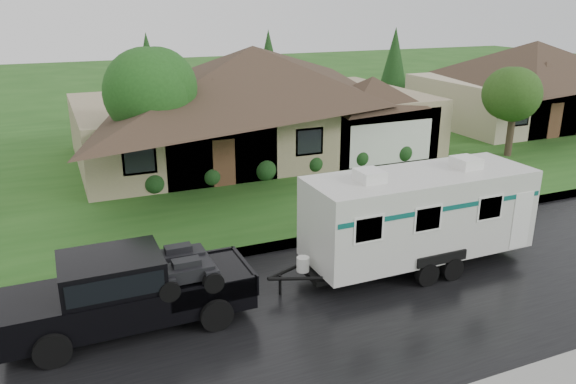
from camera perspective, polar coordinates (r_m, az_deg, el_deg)
name	(u,v)px	position (r m, az deg, el deg)	size (l,w,h in m)	color
ground	(348,267)	(17.85, 6.16, -7.63)	(140.00, 140.00, 0.00)	#235219
road	(383,297)	(16.35, 9.64, -10.43)	(140.00, 8.00, 0.01)	black
curb	(317,239)	(19.61, 2.96, -4.77)	(140.00, 0.50, 0.15)	gray
lawn	(214,153)	(30.94, -7.53, 3.99)	(140.00, 26.00, 0.15)	#235219
house_main	(260,88)	(29.85, -2.88, 10.48)	(19.44, 10.80, 6.90)	gray
house_neighbor	(538,74)	(41.63, 24.06, 10.91)	(15.12, 9.72, 6.45)	#BFAA8E
tree_left_green	(152,95)	(23.74, -13.68, 9.60)	(3.64, 3.64, 6.02)	#382B1E
tree_right_green	(516,91)	(31.37, 22.13, 9.48)	(2.97, 2.97, 4.91)	#382B1E
shrub_row	(289,165)	(26.24, 0.11, 2.76)	(13.60, 1.00, 1.00)	#143814
pickup_truck	(125,289)	(14.84, -16.20, -9.42)	(6.08, 2.31, 2.03)	black
travel_trailer	(419,213)	(17.61, 13.16, -2.08)	(7.50, 2.63, 3.36)	silver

